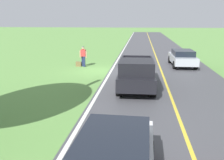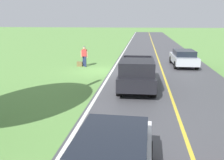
{
  "view_description": "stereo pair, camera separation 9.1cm",
  "coord_description": "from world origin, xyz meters",
  "px_view_note": "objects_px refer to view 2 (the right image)",
  "views": [
    {
      "loc": [
        -3.14,
        18.98,
        3.99
      ],
      "look_at": [
        -1.9,
        8.26,
        1.35
      ],
      "focal_mm": 40.21,
      "sensor_mm": 36.0,
      "label": 1
    },
    {
      "loc": [
        -3.23,
        18.97,
        3.99
      ],
      "look_at": [
        -1.9,
        8.26,
        1.35
      ],
      "focal_mm": 40.21,
      "sensor_mm": 36.0,
      "label": 2
    }
  ],
  "objects_px": {
    "hitchhiker_walking": "(84,55)",
    "suitcase_carried": "(80,64)",
    "pickup_truck_passing": "(137,73)",
    "sedan_near_oncoming": "(184,58)"
  },
  "relations": [
    {
      "from": "hitchhiker_walking",
      "to": "suitcase_carried",
      "type": "bearing_deg",
      "value": 8.06
    },
    {
      "from": "suitcase_carried",
      "to": "pickup_truck_passing",
      "type": "distance_m",
      "value": 8.34
    },
    {
      "from": "hitchhiker_walking",
      "to": "suitcase_carried",
      "type": "height_order",
      "value": "hitchhiker_walking"
    },
    {
      "from": "sedan_near_oncoming",
      "to": "suitcase_carried",
      "type": "bearing_deg",
      "value": 7.63
    },
    {
      "from": "hitchhiker_walking",
      "to": "pickup_truck_passing",
      "type": "bearing_deg",
      "value": 125.0
    },
    {
      "from": "suitcase_carried",
      "to": "sedan_near_oncoming",
      "type": "bearing_deg",
      "value": 100.43
    },
    {
      "from": "suitcase_carried",
      "to": "sedan_near_oncoming",
      "type": "height_order",
      "value": "sedan_near_oncoming"
    },
    {
      "from": "hitchhiker_walking",
      "to": "sedan_near_oncoming",
      "type": "distance_m",
      "value": 8.51
    },
    {
      "from": "pickup_truck_passing",
      "to": "sedan_near_oncoming",
      "type": "bearing_deg",
      "value": -115.98
    },
    {
      "from": "pickup_truck_passing",
      "to": "hitchhiker_walking",
      "type": "bearing_deg",
      "value": -55.0
    }
  ]
}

